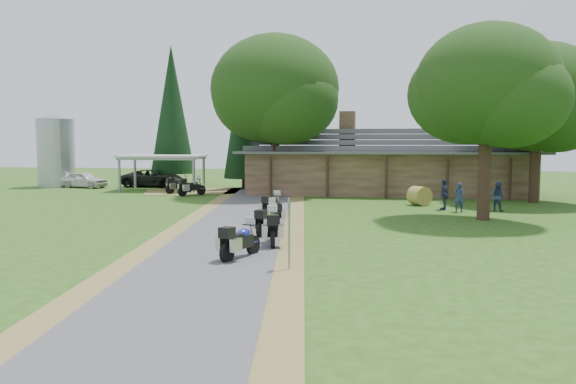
% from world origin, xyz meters
% --- Properties ---
extents(ground, '(120.00, 120.00, 0.00)m').
position_xyz_m(ground, '(0.00, 0.00, 0.00)').
color(ground, '#284B15').
rests_on(ground, ground).
extents(driveway, '(51.95, 51.95, 0.00)m').
position_xyz_m(driveway, '(-0.50, 4.00, 0.00)').
color(driveway, '#454548').
rests_on(driveway, ground).
extents(lodge, '(21.40, 9.40, 4.90)m').
position_xyz_m(lodge, '(6.00, 24.00, 2.45)').
color(lodge, brown).
rests_on(lodge, ground).
extents(silo, '(3.39, 3.39, 6.28)m').
position_xyz_m(silo, '(-22.06, 25.37, 3.14)').
color(silo, gray).
rests_on(silo, ground).
extents(carport, '(6.88, 4.97, 2.80)m').
position_xyz_m(carport, '(-11.56, 23.40, 1.40)').
color(carport, silver).
rests_on(carport, ground).
extents(car_white_sedan, '(3.07, 5.46, 1.72)m').
position_xyz_m(car_white_sedan, '(-19.08, 24.58, 0.86)').
color(car_white_sedan, silver).
rests_on(car_white_sedan, ground).
extents(car_dark_suv, '(2.62, 5.92, 2.25)m').
position_xyz_m(car_dark_suv, '(-13.61, 26.35, 1.12)').
color(car_dark_suv, black).
rests_on(car_dark_suv, ground).
extents(motorcycle_row_a, '(1.23, 1.96, 1.28)m').
position_xyz_m(motorcycle_row_a, '(1.21, -1.53, 0.64)').
color(motorcycle_row_a, navy).
rests_on(motorcycle_row_a, ground).
extents(motorcycle_row_b, '(1.06, 2.11, 1.38)m').
position_xyz_m(motorcycle_row_b, '(1.76, 1.09, 0.69)').
color(motorcycle_row_b, '#A0A2A8').
rests_on(motorcycle_row_b, ground).
extents(motorcycle_row_c, '(0.95, 1.91, 1.25)m').
position_xyz_m(motorcycle_row_c, '(1.13, 3.28, 0.62)').
color(motorcycle_row_c, '#C09003').
rests_on(motorcycle_row_c, ground).
extents(motorcycle_row_d, '(1.17, 1.78, 1.16)m').
position_xyz_m(motorcycle_row_d, '(0.80, 6.36, 0.58)').
color(motorcycle_row_d, orange).
rests_on(motorcycle_row_d, ground).
extents(motorcycle_row_e, '(1.02, 1.99, 1.30)m').
position_xyz_m(motorcycle_row_e, '(0.30, 8.59, 0.65)').
color(motorcycle_row_e, black).
rests_on(motorcycle_row_e, ground).
extents(motorcycle_carport_a, '(1.77, 1.85, 1.32)m').
position_xyz_m(motorcycle_carport_a, '(-9.27, 20.84, 0.66)').
color(motorcycle_carport_a, '#D8B100').
rests_on(motorcycle_carport_a, ground).
extents(motorcycle_carport_b, '(1.75, 2.04, 1.40)m').
position_xyz_m(motorcycle_carport_b, '(-7.69, 19.20, 0.70)').
color(motorcycle_carport_b, slate).
rests_on(motorcycle_carport_b, ground).
extents(person_a, '(0.59, 0.45, 1.90)m').
position_xyz_m(person_a, '(9.87, 12.44, 0.95)').
color(person_a, navy).
rests_on(person_a, ground).
extents(person_b, '(0.67, 0.64, 1.92)m').
position_xyz_m(person_b, '(12.03, 13.27, 0.96)').
color(person_b, navy).
rests_on(person_b, ground).
extents(person_c, '(0.43, 0.59, 2.04)m').
position_xyz_m(person_c, '(9.19, 13.46, 1.02)').
color(person_c, navy).
rests_on(person_c, ground).
extents(hay_bale, '(1.53, 1.50, 1.15)m').
position_xyz_m(hay_bale, '(7.97, 15.53, 0.57)').
color(hay_bale, '#A08C3A').
rests_on(hay_bale, ground).
extents(sign_post, '(0.39, 0.06, 2.15)m').
position_xyz_m(sign_post, '(3.03, -2.81, 1.08)').
color(sign_post, gray).
rests_on(sign_post, ground).
extents(oak_lodge_left, '(9.15, 9.15, 12.23)m').
position_xyz_m(oak_lodge_left, '(-1.91, 20.64, 6.11)').
color(oak_lodge_left, '#17330F').
rests_on(oak_lodge_left, ground).
extents(oak_lodge_right, '(8.01, 8.01, 10.70)m').
position_xyz_m(oak_lodge_right, '(15.21, 18.41, 5.35)').
color(oak_lodge_right, '#17330F').
rests_on(oak_lodge_right, ground).
extents(oak_driveway, '(6.85, 6.85, 10.62)m').
position_xyz_m(oak_driveway, '(10.64, 9.43, 5.31)').
color(oak_driveway, '#17330F').
rests_on(oak_driveway, ground).
extents(cedar_near, '(3.34, 3.34, 11.93)m').
position_xyz_m(cedar_near, '(-5.51, 25.86, 5.97)').
color(cedar_near, black).
rests_on(cedar_near, ground).
extents(cedar_far, '(3.92, 3.92, 12.48)m').
position_xyz_m(cedar_far, '(-12.89, 29.02, 6.24)').
color(cedar_far, black).
rests_on(cedar_far, ground).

